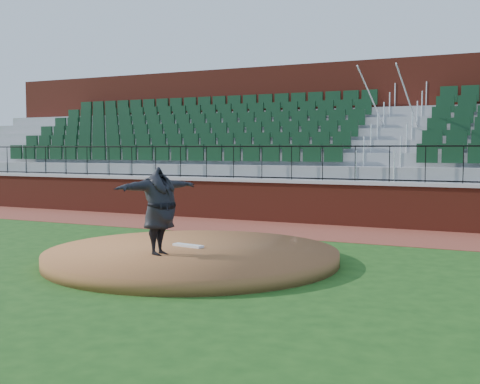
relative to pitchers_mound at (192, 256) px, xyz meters
name	(u,v)px	position (x,y,z in m)	size (l,w,h in m)	color
ground	(206,264)	(0.33, -0.05, -0.12)	(90.00, 90.00, 0.00)	#1B4614
warning_track	(303,230)	(0.33, 5.35, -0.12)	(34.00, 3.20, 0.01)	brown
field_wall	(322,204)	(0.33, 6.95, 0.47)	(34.00, 0.35, 1.20)	maroon
wall_cap	(322,182)	(0.33, 6.95, 1.12)	(34.00, 0.45, 0.10)	#B7B7B7
wall_railing	(323,163)	(0.33, 6.95, 1.67)	(34.00, 0.05, 1.00)	black
seating_stands	(349,147)	(0.33, 9.68, 2.18)	(34.00, 5.10, 4.60)	gray
concourse_wall	(370,135)	(0.33, 12.48, 2.62)	(34.00, 0.50, 5.50)	maroon
pitchers_mound	(192,256)	(0.00, 0.00, 0.00)	(5.71, 5.71, 0.25)	brown
pitching_rubber	(188,246)	(-0.26, 0.27, 0.15)	(0.69, 0.17, 0.05)	white
pitcher	(160,211)	(-0.24, -0.76, 0.94)	(2.01, 0.55, 1.64)	black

